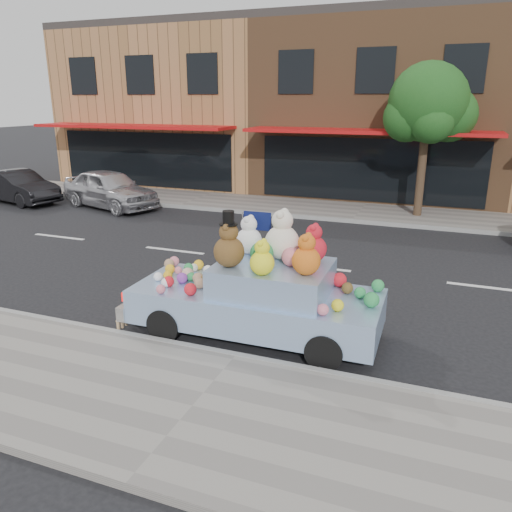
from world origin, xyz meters
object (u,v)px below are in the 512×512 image
at_px(street_tree, 428,109).
at_px(car_silver, 110,189).
at_px(art_car, 259,292).
at_px(car_dark, 18,187).

bearing_deg(street_tree, car_silver, -167.94).
bearing_deg(street_tree, art_car, -100.92).
distance_m(car_dark, art_car, 15.27).
distance_m(street_tree, car_dark, 15.83).
relative_size(street_tree, car_dark, 1.33).
distance_m(car_silver, art_car, 12.26).
bearing_deg(car_silver, art_car, -113.98).
bearing_deg(car_silver, street_tree, -60.30).
bearing_deg(street_tree, car_dark, -169.21).
xyz_separation_m(street_tree, car_dark, (-15.26, -2.91, -3.04)).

